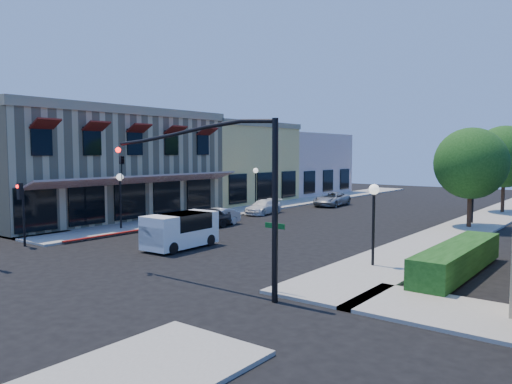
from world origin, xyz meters
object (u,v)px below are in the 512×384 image
Objects in this scene: parked_car_d at (332,199)px; parked_car_a at (203,218)px; white_van at (180,228)px; parked_car_c at (263,207)px; street_tree_b at (504,157)px; street_name_sign at (275,246)px; street_tree_a at (471,163)px; secondary_signal at (21,202)px; lamppost_right_far at (473,184)px; lamppost_left_near at (120,187)px; lamppost_left_far at (256,178)px; lamppost_right_near at (374,204)px; signal_mast_arm at (225,176)px; parked_car_b at (218,217)px.

parked_car_a is at bearing -93.91° from parked_car_d.
white_van is 14.87m from parked_car_c.
street_tree_b is 2.81× the size of street_name_sign.
secondary_signal is at bearing -129.21° from street_tree_a.
lamppost_right_far is at bearing 9.81° from parked_car_c.
parked_car_a is (-13.60, -20.37, -3.88)m from street_tree_b.
lamppost_left_near is at bearing -104.09° from parked_car_d.
street_tree_b reaches higher than parked_car_c.
street_tree_a is at bearing 0.00° from lamppost_left_far.
lamppost_right_near is 16.00m from lamppost_right_far.
parked_car_a is at bearing -85.91° from parked_car_c.
street_tree_a reaches higher than parked_car_c.
white_van is (7.37, -15.97, -1.70)m from lamppost_left_far.
street_name_sign is at bearing -57.83° from parked_car_c.
signal_mast_arm is (-2.94, -30.50, -0.46)m from street_tree_b.
parked_car_a is at bearing -123.73° from street_tree_b.
secondary_signal is 0.93× the size of lamppost_right_near.
signal_mast_arm reaches higher than street_name_sign.
white_van is at bearing -118.18° from lamppost_right_far.
white_van reaches higher than parked_car_b.
signal_mast_arm is 22.70m from lamppost_right_far.
lamppost_right_far is at bearing -92.15° from street_tree_b.
parked_car_b reaches higher than parked_car_c.
signal_mast_arm is (-2.94, -20.50, -0.11)m from street_tree_a.
lamppost_right_far is 0.79× the size of parked_car_d.
secondary_signal reaches higher than street_name_sign.
street_name_sign is 22.49m from parked_car_c.
parked_car_a is 8.48m from parked_car_c.
street_name_sign is at bearing -19.93° from lamppost_left_near.
white_van reaches higher than parked_car_c.
lamppost_right_far is 0.92× the size of parked_car_c.
street_tree_b is 14.56m from parked_car_d.
parked_car_c is at bearing 127.58° from street_name_sign.
lamppost_left_near is 6.58m from parked_car_b.
signal_mast_arm is 13.97m from secondary_signal.
white_van is at bearing -121.86° from street_tree_a.
signal_mast_arm is 8.87m from white_van.
street_tree_a reaches higher than signal_mast_arm.
street_tree_b reaches higher than parked_car_a.
lamppost_left_near is at bearing -90.00° from lamppost_left_far.
street_tree_b reaches higher than lamppost_right_far.
street_tree_b reaches higher than parked_car_d.
lamppost_right_far is (-0.30, -8.00, -1.81)m from street_tree_b.
lamppost_left_near is at bearing -128.49° from parked_car_b.
parked_car_d is (-12.30, 26.40, -1.07)m from street_name_sign.
lamppost_right_far is 20.46m from white_van.
street_tree_b is 1.81× the size of parked_car_c.
street_tree_a is 15.56m from parked_car_c.
parked_car_a is at bearing 44.48° from lamppost_left_near.
street_tree_b is at bearing 52.42° from parked_car_b.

